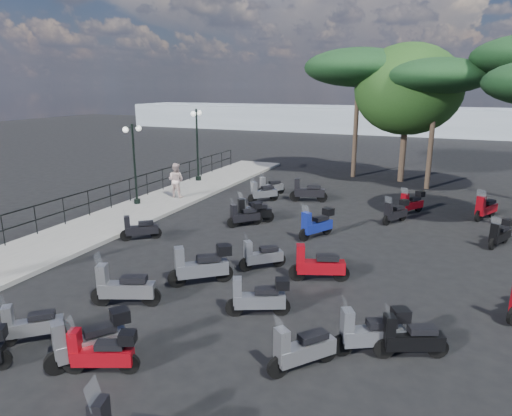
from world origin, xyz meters
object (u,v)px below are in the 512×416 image
at_px(lamp_post_2, 197,140).
at_px(scooter_8, 245,215).
at_px(pedestrian_far, 176,180).
at_px(scooter_15, 317,224).
at_px(scooter_16, 308,192).
at_px(scooter_18, 259,298).
at_px(scooter_20, 396,212).
at_px(scooter_10, 270,187).
at_px(scooter_14, 318,265).
at_px(lamp_post_1, 134,159).
at_px(scooter_21, 412,203).
at_px(scooter_9, 253,212).
at_px(scooter_23, 410,339).
at_px(pine_0, 438,76).
at_px(scooter_4, 263,193).
at_px(scooter_13, 201,266).
at_px(broadleaf_tree, 408,90).
at_px(scooter_1, 124,288).
at_px(scooter_6, 31,325).
at_px(scooter_5, 90,341).
at_px(scooter_12, 302,350).
at_px(scooter_3, 251,209).
at_px(scooter_7, 262,256).
at_px(scooter_25, 500,234).
at_px(scooter_11, 101,353).
at_px(scooter_19, 372,332).
at_px(pine_2, 359,68).
at_px(scooter_26, 485,208).

distance_m(lamp_post_2, scooter_8, 9.25).
bearing_deg(pedestrian_far, scooter_15, 159.30).
xyz_separation_m(scooter_16, scooter_18, (2.22, -11.49, -0.02)).
bearing_deg(scooter_8, scooter_20, -110.38).
height_order(scooter_10, scooter_14, scooter_14).
xyz_separation_m(lamp_post_1, scooter_21, (11.97, 3.72, -1.78)).
distance_m(scooter_9, scooter_21, 7.17).
distance_m(lamp_post_1, scooter_23, 15.27).
bearing_deg(scooter_20, pine_0, -66.62).
bearing_deg(scooter_4, scooter_8, 142.73).
distance_m(scooter_13, scooter_18, 2.45).
xyz_separation_m(scooter_23, broadleaf_tree, (-2.14, 18.86, 4.85)).
bearing_deg(scooter_4, broadleaf_tree, -85.28).
height_order(scooter_16, scooter_20, scooter_16).
xyz_separation_m(scooter_1, scooter_6, (-0.74, -2.21, -0.08)).
bearing_deg(lamp_post_1, scooter_10, 48.86).
height_order(scooter_4, scooter_5, scooter_5).
bearing_deg(scooter_20, scooter_15, 80.97).
bearing_deg(scooter_18, scooter_12, -161.17).
xyz_separation_m(scooter_3, scooter_5, (1.21, -10.83, 0.09)).
xyz_separation_m(scooter_7, scooter_25, (6.95, 5.20, 0.03)).
distance_m(scooter_15, scooter_25, 6.41).
height_order(scooter_6, scooter_20, scooter_20).
xyz_separation_m(pedestrian_far, scooter_20, (10.48, 0.17, -0.55)).
distance_m(scooter_5, scooter_11, 0.45).
xyz_separation_m(scooter_16, broadleaf_tree, (3.66, 6.92, 4.78)).
xyz_separation_m(scooter_8, scooter_13, (1.16, -5.58, 0.11)).
relative_size(scooter_8, scooter_13, 0.77).
height_order(scooter_3, scooter_5, scooter_5).
bearing_deg(scooter_16, scooter_12, -179.04).
xyz_separation_m(scooter_21, broadleaf_tree, (-1.20, 7.20, 4.81)).
bearing_deg(scooter_10, lamp_post_2, 27.18).
xyz_separation_m(lamp_post_2, scooter_9, (6.18, -6.25, -2.01)).
xyz_separation_m(scooter_8, scooter_19, (6.20, -7.24, 0.05)).
bearing_deg(scooter_7, scooter_4, -20.61).
height_order(scooter_8, scooter_20, scooter_20).
bearing_deg(scooter_14, lamp_post_1, 43.37).
relative_size(lamp_post_1, scooter_15, 2.35).
bearing_deg(scooter_16, scooter_5, 164.14).
xyz_separation_m(scooter_11, broadleaf_tree, (3.37, 21.78, 4.83)).
distance_m(scooter_3, pine_2, 12.85).
bearing_deg(scooter_3, scooter_8, 129.90).
distance_m(scooter_3, scooter_18, 8.41).
relative_size(scooter_8, scooter_9, 0.85).
height_order(scooter_9, scooter_14, scooter_14).
bearing_deg(scooter_13, scooter_23, -143.74).
distance_m(scooter_14, broadleaf_tree, 16.57).
bearing_deg(scooter_15, pedestrian_far, 7.70).
bearing_deg(pine_2, lamp_post_1, -125.00).
distance_m(scooter_15, scooter_26, 7.85).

